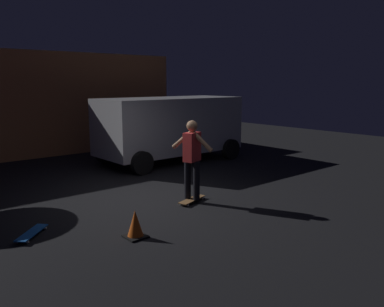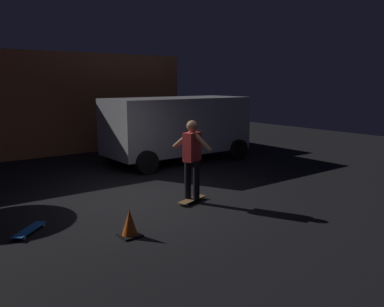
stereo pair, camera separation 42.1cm
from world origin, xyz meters
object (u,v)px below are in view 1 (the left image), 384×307
object	(u,v)px
skateboard_spare	(32,233)
traffic_cone	(135,225)
parked_van	(170,125)
skateboard_ridden	(192,200)
skater	(192,154)

from	to	relation	value
skateboard_spare	traffic_cone	distance (m)	1.73
parked_van	traffic_cone	bearing A→B (deg)	-132.31
parked_van	traffic_cone	xyz separation A→B (m)	(-4.30, -4.72, -0.95)
parked_van	skateboard_ridden	size ratio (longest dim) A/B	5.76
skateboard_spare	skater	world-z (taller)	skater
traffic_cone	skater	bearing A→B (deg)	24.23
parked_van	skateboard_ridden	xyz separation A→B (m)	(-2.34, -3.84, -1.11)
parked_van	skateboard_ridden	world-z (taller)	parked_van
skateboard_ridden	skater	bearing A→B (deg)	90.00
skateboard_spare	skateboard_ridden	bearing A→B (deg)	-4.71
parked_van	traffic_cone	world-z (taller)	parked_van
parked_van	skateboard_spare	size ratio (longest dim) A/B	6.61
skateboard_ridden	skateboard_spare	bearing A→B (deg)	175.29
parked_van	skater	xyz separation A→B (m)	(-2.34, -3.84, -0.12)
skateboard_ridden	skateboard_spare	size ratio (longest dim) A/B	1.15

